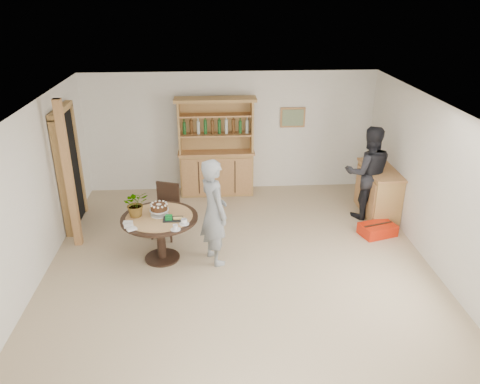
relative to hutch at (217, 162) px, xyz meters
name	(u,v)px	position (x,y,z in m)	size (l,w,h in m)	color
ground	(241,278)	(0.30, -3.24, -0.69)	(7.00, 7.00, 0.00)	tan
room_shell	(241,170)	(0.30, -3.23, 1.05)	(6.04, 7.04, 2.52)	white
doorway	(69,167)	(-2.63, -1.24, 0.42)	(0.13, 1.10, 2.18)	black
pine_post	(69,176)	(-2.40, -2.04, 0.56)	(0.12, 0.12, 2.50)	tan
hutch	(217,162)	(0.00, 0.00, 0.00)	(1.62, 0.54, 2.04)	#B1854A
sideboard	(378,192)	(3.04, -1.24, -0.22)	(0.54, 1.26, 0.94)	#B1854A
dining_table	(160,225)	(-0.94, -2.60, -0.08)	(1.20, 1.20, 0.76)	black
dining_chair	(166,207)	(-0.91, -1.78, -0.15)	(0.54, 0.54, 0.95)	black
birthday_cake	(159,208)	(-0.94, -2.55, 0.19)	(0.30, 0.30, 0.20)	white
flower_vase	(136,204)	(-1.29, -2.55, 0.28)	(0.38, 0.33, 0.42)	#3F7233
gift_tray	(172,218)	(-0.72, -2.73, 0.10)	(0.30, 0.20, 0.08)	black
coffee_cup_a	(184,222)	(-0.54, -2.88, 0.11)	(0.15, 0.15, 0.09)	white
coffee_cup_b	(175,228)	(-0.66, -3.05, 0.11)	(0.15, 0.15, 0.08)	white
napkins	(130,226)	(-1.35, -2.92, 0.09)	(0.24, 0.33, 0.03)	white
teen_boy	(214,212)	(-0.09, -2.70, 0.17)	(0.63, 0.41, 1.72)	gray
adult_person	(368,173)	(2.78, -1.30, 0.20)	(0.86, 0.67, 1.77)	black
red_suitcase	(377,229)	(2.80, -2.05, -0.59)	(0.69, 0.56, 0.21)	red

